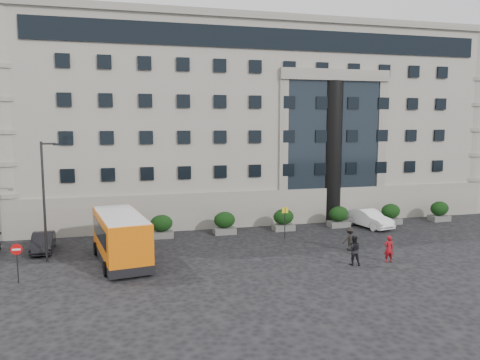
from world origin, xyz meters
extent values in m
plane|color=black|center=(0.00, 0.00, 0.00)|extent=(120.00, 120.00, 0.00)
cube|color=gray|center=(6.00, 22.00, 9.00)|extent=(44.00, 24.00, 18.00)
cylinder|color=black|center=(12.00, 10.30, 6.50)|extent=(1.80, 1.80, 13.00)
cube|color=#5B5B59|center=(-4.00, 7.80, 0.25)|extent=(1.80, 1.20, 0.50)
ellipsoid|color=black|center=(-4.00, 7.80, 1.17)|extent=(1.80, 1.26, 1.34)
cube|color=#5B5B59|center=(1.20, 7.80, 0.25)|extent=(1.80, 1.20, 0.50)
ellipsoid|color=black|center=(1.20, 7.80, 1.17)|extent=(1.80, 1.26, 1.34)
cube|color=#5B5B59|center=(6.40, 7.80, 0.25)|extent=(1.80, 1.20, 0.50)
ellipsoid|color=black|center=(6.40, 7.80, 1.17)|extent=(1.80, 1.26, 1.34)
cube|color=#5B5B59|center=(11.60, 7.80, 0.25)|extent=(1.80, 1.20, 0.50)
ellipsoid|color=black|center=(11.60, 7.80, 1.17)|extent=(1.80, 1.26, 1.34)
cube|color=#5B5B59|center=(16.80, 7.80, 0.25)|extent=(1.80, 1.20, 0.50)
ellipsoid|color=black|center=(16.80, 7.80, 1.17)|extent=(1.80, 1.26, 1.34)
cube|color=#5B5B59|center=(22.00, 7.80, 0.25)|extent=(1.80, 1.20, 0.50)
ellipsoid|color=black|center=(22.00, 7.80, 1.17)|extent=(1.80, 1.26, 1.34)
cylinder|color=#262628|center=(-12.00, 3.00, 4.00)|extent=(0.16, 0.16, 8.00)
cylinder|color=#262628|center=(-11.55, 3.00, 7.85)|extent=(0.90, 0.12, 0.12)
cube|color=black|center=(-11.10, 3.00, 7.80)|extent=(0.35, 0.18, 0.14)
cylinder|color=#262628|center=(5.50, 5.00, 1.25)|extent=(0.08, 0.08, 2.50)
cube|color=yellow|center=(5.50, 5.00, 2.30)|extent=(0.50, 0.06, 0.45)
cylinder|color=#262628|center=(-13.00, -1.00, 1.10)|extent=(0.08, 0.08, 2.20)
cylinder|color=red|center=(-13.00, -1.06, 2.00)|extent=(0.64, 0.05, 0.64)
cube|color=white|center=(-13.00, -1.10, 2.00)|extent=(0.45, 0.04, 0.10)
cube|color=orange|center=(-7.20, 1.64, 1.87)|extent=(3.82, 8.04, 2.65)
cube|color=black|center=(-7.20, 1.64, 0.45)|extent=(3.86, 8.08, 0.55)
cube|color=black|center=(-7.20, 1.64, 2.15)|extent=(3.61, 6.37, 1.16)
cube|color=silver|center=(-7.20, 1.64, 3.15)|extent=(3.63, 7.64, 0.18)
cylinder|color=black|center=(-8.13, -1.01, 0.45)|extent=(0.42, 0.93, 0.90)
cylinder|color=black|center=(-5.51, -0.60, 0.45)|extent=(0.42, 0.93, 0.90)
cylinder|color=black|center=(-8.90, 3.87, 0.45)|extent=(0.42, 0.93, 0.90)
cylinder|color=black|center=(-6.28, 4.28, 0.45)|extent=(0.42, 0.93, 0.90)
cube|color=maroon|center=(-17.35, 17.99, 1.41)|extent=(2.58, 3.57, 2.28)
cylinder|color=black|center=(-16.71, 15.59, 0.38)|extent=(0.35, 0.79, 0.77)
cylinder|color=black|center=(-18.23, 18.87, 0.38)|extent=(0.35, 0.79, 0.77)
cylinder|color=black|center=(-16.25, 18.56, 0.38)|extent=(0.35, 0.79, 0.77)
imported|color=black|center=(-12.63, 5.77, 0.67)|extent=(1.60, 4.15, 1.35)
imported|color=black|center=(-17.00, 16.00, 0.68)|extent=(2.51, 4.99, 1.35)
imported|color=white|center=(14.10, 7.00, 0.79)|extent=(2.78, 5.06, 1.58)
imported|color=maroon|center=(9.95, -2.78, 0.90)|extent=(0.71, 0.51, 1.80)
imported|color=black|center=(7.41, -2.74, 0.97)|extent=(1.13, 0.99, 1.94)
imported|color=black|center=(8.78, 0.38, 0.87)|extent=(1.24, 0.87, 1.74)
camera|label=1|loc=(-7.19, -29.46, 9.17)|focal=35.00mm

